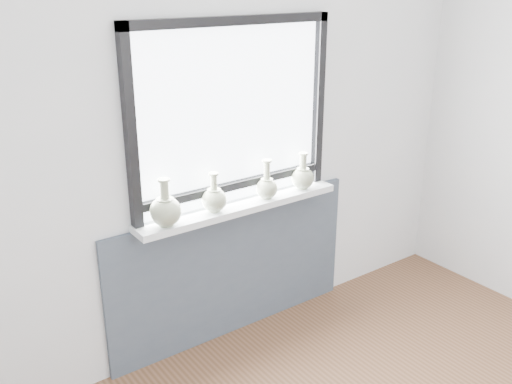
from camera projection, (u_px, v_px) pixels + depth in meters
back_wall at (230, 133)px, 3.27m from camera, size 3.60×0.02×2.60m
apron_panel at (234, 270)px, 3.55m from camera, size 1.70×0.03×0.86m
windowsill at (240, 206)px, 3.34m from camera, size 1.32×0.18×0.04m
window at (233, 110)px, 3.19m from camera, size 1.30×0.06×1.05m
vase_a at (166, 210)px, 3.01m from camera, size 0.17×0.17×0.26m
vase_b at (214, 199)px, 3.20m from camera, size 0.14×0.14×0.23m
vase_c at (267, 187)px, 3.39m from camera, size 0.13×0.13×0.24m
vase_d at (303, 177)px, 3.55m from camera, size 0.14×0.14×0.23m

